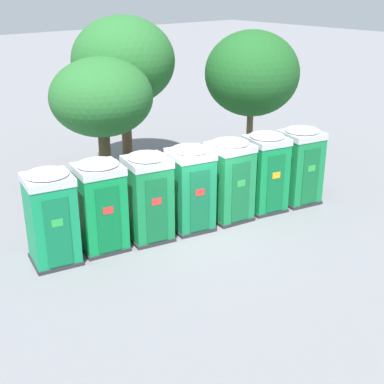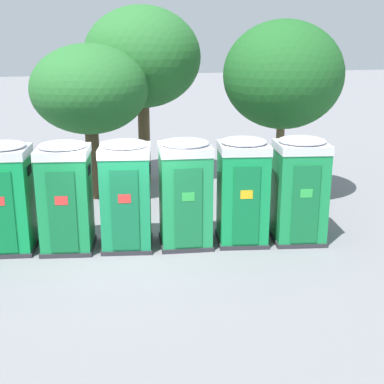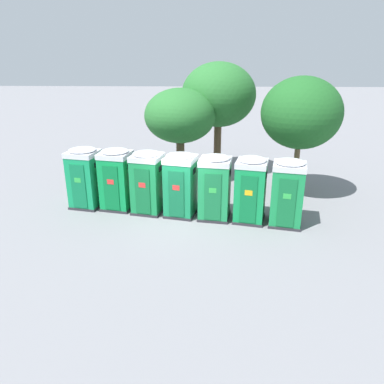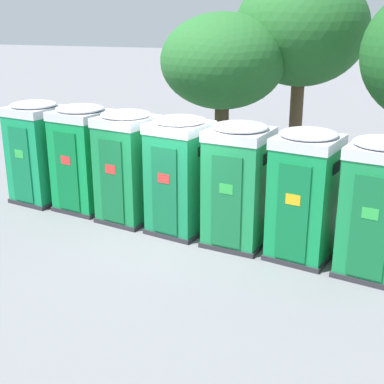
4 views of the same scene
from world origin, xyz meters
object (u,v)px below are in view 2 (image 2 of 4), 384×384
Objects in this scene: portapotty_5 at (243,190)px; portapotty_6 at (299,189)px; portapotty_3 at (126,194)px; street_tree_1 at (142,58)px; portapotty_1 at (5,196)px; street_tree_2 at (283,75)px; street_tree_0 at (89,90)px; portapotty_2 at (66,196)px; portapotty_4 at (185,192)px.

portapotty_5 is 1.00× the size of portapotty_6.
portapotty_6 is (1.33, -0.29, -0.00)m from portapotty_5.
street_tree_1 is (1.61, 5.72, 2.82)m from portapotty_3.
portapotty_1 is 6.82m from portapotty_6.
portapotty_6 is 4.22m from street_tree_2.
street_tree_0 is at bearing 93.74° from portapotty_3.
portapotty_3 is at bearing 169.42° from portapotty_6.
street_tree_0 reaches higher than portapotty_1.
portapotty_2 is 0.55× the size of street_tree_0.
street_tree_1 is at bearing 137.49° from street_tree_2.
portapotty_3 is at bearing -10.69° from portapotty_2.
street_tree_0 is at bearing -141.98° from street_tree_1.
street_tree_2 is (6.41, 2.29, 2.42)m from portapotty_2.
portapotty_5 is at bearing -11.09° from portapotty_1.
portapotty_4 is 5.17m from street_tree_0.
street_tree_2 reaches higher than portapotty_6.
street_tree_0 is (-1.62, 4.49, 1.99)m from portapotty_4.
portapotty_1 is 1.00× the size of portapotty_5.
portapotty_4 is 2.73m from portapotty_6.
portapotty_2 is at bearing -160.33° from street_tree_2.
portapotty_2 is 1.00× the size of portapotty_3.
street_tree_0 reaches higher than portapotty_4.
portapotty_3 is 0.48× the size of street_tree_2.
portapotty_3 is (1.34, -0.25, 0.00)m from portapotty_2.
portapotty_1 and portapotty_6 have the same top height.
street_tree_2 is (3.46, -3.17, -0.41)m from street_tree_1.
portapotty_1 is at bearing 167.45° from portapotty_3.
street_tree_0 is at bearing 109.85° from portapotty_4.
street_tree_1 is 1.09× the size of street_tree_2.
portapotty_1 is 4.10m from portapotty_4.
street_tree_0 reaches higher than portapotty_5.
street_tree_0 is 5.63m from street_tree_2.
portapotty_1 is 0.48× the size of street_tree_2.
portapotty_2 is 2.73m from portapotty_4.
portapotty_3 is 0.55× the size of street_tree_0.
portapotty_6 is at bearing -49.28° from street_tree_0.
portapotty_5 is at bearing -9.99° from portapotty_2.
portapotty_6 is at bearing -11.37° from portapotty_1.
portapotty_6 is 0.55× the size of street_tree_0.
portapotty_5 is at bearing 167.53° from portapotty_6.
street_tree_1 reaches higher than portapotty_3.
portapotty_4 is at bearing -143.20° from street_tree_2.
street_tree_2 reaches higher than portapotty_5.
portapotty_5 and portapotty_6 have the same top height.
portapotty_2 is 1.36m from portapotty_3.
street_tree_1 is (4.27, 5.12, 2.82)m from portapotty_1.
portapotty_2 is 4.10m from portapotty_5.
portapotty_4 is at bearing 170.98° from portapotty_5.
street_tree_1 is (-2.42, 6.47, 2.82)m from portapotty_6.
street_tree_1 is at bearing 50.19° from portapotty_1.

